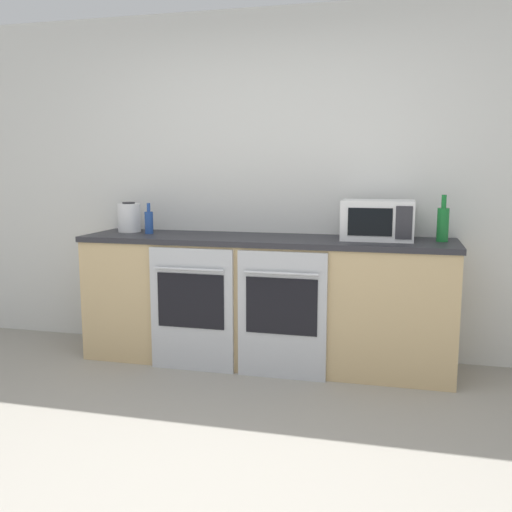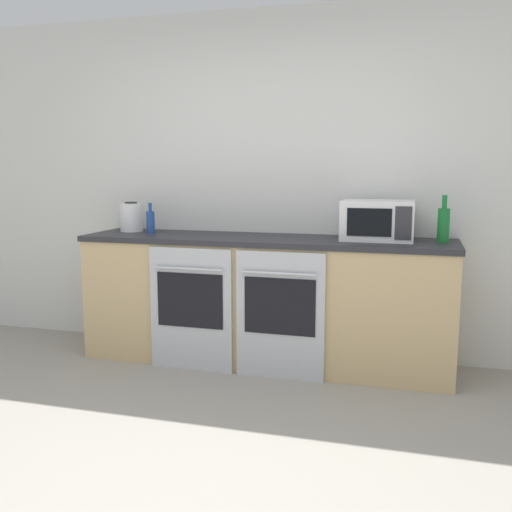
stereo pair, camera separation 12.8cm
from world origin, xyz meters
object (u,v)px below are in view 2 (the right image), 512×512
(oven_right, at_px, (280,315))
(bottle_blue, at_px, (151,221))
(oven_left, at_px, (191,309))
(kettle, at_px, (131,217))
(microwave, at_px, (378,220))
(bottle_green, at_px, (443,224))

(oven_right, distance_m, bottle_blue, 1.28)
(oven_left, xyz_separation_m, kettle, (-0.66, 0.40, 0.60))
(bottle_blue, bearing_deg, oven_right, -16.33)
(oven_left, height_order, microwave, microwave)
(bottle_blue, bearing_deg, oven_left, -35.40)
(oven_right, relative_size, bottle_blue, 3.77)
(microwave, bearing_deg, bottle_green, 0.74)
(oven_left, distance_m, bottle_blue, 0.80)
(microwave, xyz_separation_m, bottle_green, (0.43, 0.01, -0.01))
(oven_right, bearing_deg, microwave, 31.26)
(microwave, bearing_deg, oven_right, -148.74)
(microwave, relative_size, bottle_blue, 2.10)
(bottle_blue, bearing_deg, microwave, 1.44)
(bottle_green, xyz_separation_m, bottle_blue, (-2.14, -0.05, -0.03))
(kettle, bearing_deg, oven_left, -31.56)
(bottle_green, distance_m, kettle, 2.34)
(microwave, xyz_separation_m, bottle_blue, (-1.70, -0.04, -0.05))
(microwave, distance_m, bottle_blue, 1.70)
(microwave, bearing_deg, kettle, 178.82)
(oven_right, xyz_separation_m, bottle_blue, (-1.10, 0.32, 0.58))
(oven_left, xyz_separation_m, oven_right, (0.65, 0.00, 0.00))
(oven_right, xyz_separation_m, microwave, (0.60, 0.37, 0.62))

